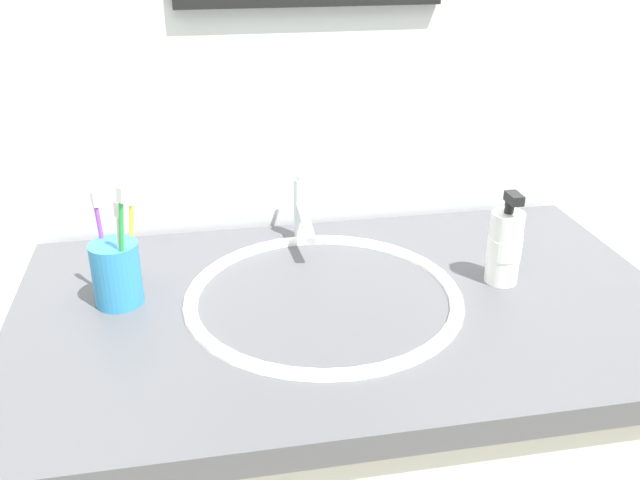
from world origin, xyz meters
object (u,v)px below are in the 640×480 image
object	(u,v)px
toothbrush_purple	(102,238)
toothbrush_green	(122,241)
toothbrush_white	(120,247)
toothbrush_cup	(117,274)
toothbrush_yellow	(131,236)
soap_dispenser	(505,246)
faucet	(302,212)

from	to	relation	value
toothbrush_purple	toothbrush_green	size ratio (longest dim) A/B	0.84
toothbrush_purple	toothbrush_white	bearing A→B (deg)	-56.50
toothbrush_cup	toothbrush_yellow	size ratio (longest dim) A/B	0.61
toothbrush_green	soap_dispenser	xyz separation A→B (m)	(0.61, -0.02, -0.06)
faucet	toothbrush_purple	world-z (taller)	toothbrush_purple
toothbrush_cup	toothbrush_white	xyz separation A→B (m)	(0.01, -0.02, 0.05)
toothbrush_green	soap_dispenser	world-z (taller)	toothbrush_green
toothbrush_green	soap_dispenser	bearing A→B (deg)	-1.46
faucet	toothbrush_green	distance (m)	0.37
toothbrush_cup	soap_dispenser	xyz separation A→B (m)	(0.63, -0.05, 0.01)
faucet	toothbrush_white	world-z (taller)	toothbrush_white
soap_dispenser	toothbrush_green	bearing A→B (deg)	178.54
toothbrush_yellow	toothbrush_green	world-z (taller)	toothbrush_green
toothbrush_yellow	toothbrush_white	distance (m)	0.05
toothbrush_yellow	toothbrush_green	distance (m)	0.06
toothbrush_white	toothbrush_green	bearing A→B (deg)	-59.73
faucet	toothbrush_cup	world-z (taller)	faucet
faucet	soap_dispenser	world-z (taller)	soap_dispenser
toothbrush_yellow	toothbrush_green	xyz separation A→B (m)	(-0.01, -0.06, 0.02)
toothbrush_cup	toothbrush_green	xyz separation A→B (m)	(0.02, -0.03, 0.07)
soap_dispenser	toothbrush_white	bearing A→B (deg)	177.73
toothbrush_white	soap_dispenser	size ratio (longest dim) A/B	1.09
toothbrush_cup	toothbrush_white	distance (m)	0.06
toothbrush_yellow	toothbrush_white	world-z (taller)	toothbrush_white
toothbrush_yellow	toothbrush_green	size ratio (longest dim) A/B	0.83
toothbrush_cup	toothbrush_green	bearing A→B (deg)	-59.32
toothbrush_white	toothbrush_green	xyz separation A→B (m)	(0.01, -0.01, 0.01)
toothbrush_purple	toothbrush_white	xyz separation A→B (m)	(0.03, -0.05, 0.00)
toothbrush_purple	toothbrush_white	world-z (taller)	toothbrush_white
toothbrush_white	soap_dispenser	distance (m)	0.62
toothbrush_cup	toothbrush_yellow	xyz separation A→B (m)	(0.03, 0.03, 0.05)
faucet	toothbrush_yellow	xyz separation A→B (m)	(-0.30, -0.14, 0.04)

